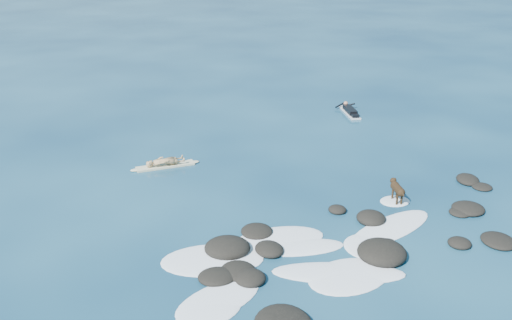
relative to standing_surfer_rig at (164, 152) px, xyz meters
name	(u,v)px	position (x,y,z in m)	size (l,w,h in m)	color
ground	(348,220)	(4.93, -6.60, -0.64)	(160.00, 160.00, 0.00)	#0A2642
reef_rocks	(375,246)	(4.81, -8.53, -0.54)	(13.07, 7.51, 0.59)	black
breaking_foam	(328,255)	(3.32, -8.35, -0.63)	(14.41, 5.25, 0.12)	white
standing_surfer_rig	(164,152)	(0.00, 0.00, 0.00)	(2.86, 0.57, 1.63)	beige
paddling_surfer_rig	(350,111)	(10.58, 4.06, -0.49)	(1.19, 2.53, 0.44)	silver
dog	(397,188)	(7.18, -5.90, -0.11)	(0.47, 1.25, 0.80)	black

